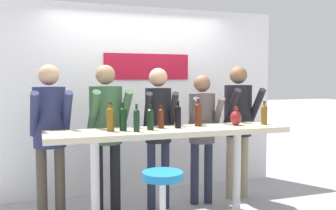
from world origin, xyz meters
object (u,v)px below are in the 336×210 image
(person_left, at_px, (106,123))
(wine_bottle_4, at_px, (123,118))
(person_center_right, at_px, (238,117))
(person_center, at_px, (202,124))
(tasting_table, at_px, (171,143))
(wine_bottle_3, at_px, (110,118))
(person_center_left, at_px, (158,121))
(wine_bottle_1, at_px, (150,118))
(wine_bottle_6, at_px, (178,116))
(wine_bottle_0, at_px, (264,114))
(wine_bottle_2, at_px, (198,113))
(wine_bottle_7, at_px, (137,119))
(person_far_left, at_px, (50,125))
(bar_stool, at_px, (163,199))
(decorative_vase, at_px, (236,118))
(wine_bottle_5, at_px, (161,117))

(person_left, xyz_separation_m, wine_bottle_4, (0.08, -0.55, 0.11))
(person_center_right, bearing_deg, person_center, -172.48)
(tasting_table, xyz_separation_m, person_center_right, (1.15, 0.57, 0.19))
(person_center, height_order, wine_bottle_3, person_center)
(person_center_left, xyz_separation_m, wine_bottle_4, (-0.55, -0.51, 0.11))
(wine_bottle_1, height_order, wine_bottle_6, wine_bottle_6)
(person_center, height_order, wine_bottle_0, person_center)
(wine_bottle_0, height_order, wine_bottle_6, wine_bottle_6)
(person_center, relative_size, wine_bottle_3, 5.55)
(wine_bottle_0, distance_m, wine_bottle_2, 0.80)
(person_center, height_order, wine_bottle_7, person_center)
(person_center_right, height_order, wine_bottle_3, person_center_right)
(person_far_left, bearing_deg, person_center_right, -3.30)
(tasting_table, xyz_separation_m, wine_bottle_2, (0.37, 0.11, 0.30))
(wine_bottle_1, bearing_deg, bar_stool, -96.22)
(wine_bottle_0, bearing_deg, person_left, 161.93)
(person_left, bearing_deg, bar_stool, -80.60)
(decorative_vase, bearing_deg, bar_stool, -149.79)
(bar_stool, height_order, person_center, person_center)
(bar_stool, relative_size, wine_bottle_5, 2.95)
(wine_bottle_0, height_order, wine_bottle_1, wine_bottle_0)
(person_center_left, height_order, decorative_vase, person_center_left)
(wine_bottle_5, bearing_deg, person_center_right, 21.94)
(person_far_left, relative_size, wine_bottle_7, 6.22)
(person_center_left, relative_size, wine_bottle_1, 6.47)
(person_center_left, distance_m, decorative_vase, 0.92)
(wine_bottle_1, height_order, decorative_vase, wine_bottle_1)
(wine_bottle_5, bearing_deg, wine_bottle_0, -3.80)
(wine_bottle_6, height_order, wine_bottle_7, wine_bottle_6)
(wine_bottle_0, bearing_deg, wine_bottle_2, 171.59)
(wine_bottle_5, bearing_deg, person_far_left, 157.28)
(person_far_left, relative_size, wine_bottle_1, 6.57)
(wine_bottle_0, relative_size, decorative_vase, 1.24)
(wine_bottle_5, bearing_deg, wine_bottle_2, 4.29)
(person_center, xyz_separation_m, wine_bottle_1, (-0.84, -0.54, 0.16))
(tasting_table, relative_size, person_left, 1.49)
(person_center_left, distance_m, wine_bottle_7, 0.76)
(person_left, relative_size, person_center_right, 1.00)
(wine_bottle_0, xyz_separation_m, wine_bottle_3, (-1.81, 0.02, 0.01))
(person_left, height_order, wine_bottle_3, person_left)
(person_far_left, distance_m, wine_bottle_5, 1.23)
(person_far_left, relative_size, wine_bottle_2, 5.62)
(bar_stool, bearing_deg, wine_bottle_1, 83.78)
(person_far_left, height_order, person_center_left, person_far_left)
(wine_bottle_0, relative_size, wine_bottle_1, 1.02)
(wine_bottle_1, distance_m, wine_bottle_5, 0.17)
(wine_bottle_0, relative_size, wine_bottle_5, 1.06)
(tasting_table, distance_m, person_center, 0.81)
(wine_bottle_3, xyz_separation_m, wine_bottle_6, (0.74, 0.01, -0.00))
(wine_bottle_1, distance_m, wine_bottle_6, 0.33)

